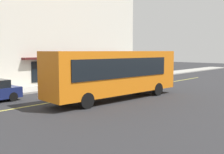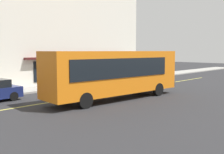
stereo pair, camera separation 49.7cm
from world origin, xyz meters
name	(u,v)px [view 1 (the left image)]	position (x,y,z in m)	size (l,w,h in m)	color
ground	(103,94)	(0.00, 0.00, 0.00)	(120.00, 120.00, 0.00)	#28282B
sidewalk	(61,86)	(0.00, 5.83, 0.07)	(80.00, 3.04, 0.15)	#9E9B93
lane_centre_stripe	(103,94)	(0.00, 0.00, 0.00)	(36.00, 0.16, 0.01)	#D8D14C
storefront_building	(49,17)	(3.57, 12.76, 7.66)	(19.37, 11.43, 15.33)	silver
bus	(116,72)	(-1.11, -2.39, 1.99)	(11.29, 3.35, 3.50)	orange
traffic_light	(70,61)	(0.56, 5.08, 2.53)	(0.30, 0.52, 3.20)	#2D2D33
car_silver	(85,81)	(0.77, 3.08, 0.74)	(4.32, 1.89, 1.52)	#B7BABF
pedestrian_mid_block	(68,74)	(1.27, 6.35, 1.20)	(0.34, 0.34, 1.74)	black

